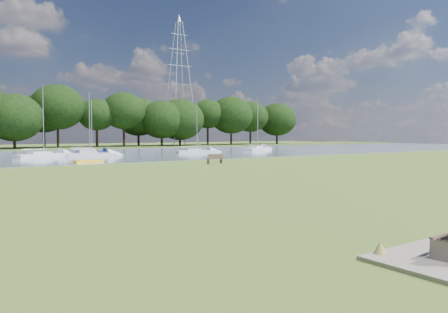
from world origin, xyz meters
TOP-DOWN VIEW (x-y plane):
  - ground at (0.00, 0.00)m, footprint 220.00×220.00m
  - river at (0.00, 42.00)m, footprint 220.00×40.00m
  - riverbank_bench at (13.37, 16.55)m, footprint 1.62×0.83m
  - kayak at (3.38, 24.00)m, footprint 3.09×1.33m
  - pylon at (39.38, 70.00)m, footprint 6.35×4.45m
  - sailboat_0 at (8.14, 38.58)m, footprint 6.36×2.08m
  - sailboat_1 at (1.95, 36.61)m, footprint 7.15×4.02m
  - sailboat_3 at (37.07, 38.85)m, footprint 6.97×4.17m
  - sailboat_5 at (23.27, 36.20)m, footprint 6.16×3.05m
  - sailboat_7 at (7.61, 36.11)m, footprint 6.25×2.73m

SIDE VIEW (x-z plane):
  - ground at x=0.00m, z-range 0.00..0.00m
  - river at x=0.00m, z-range -0.05..0.05m
  - kayak at x=3.38m, z-range 0.05..0.35m
  - sailboat_7 at x=7.61m, z-range -3.11..3.99m
  - sailboat_5 at x=23.27m, z-range -3.35..4.26m
  - riverbank_bench at x=13.37m, z-range 0.00..0.96m
  - sailboat_1 at x=1.95m, z-range -3.90..4.87m
  - sailboat_0 at x=8.14m, z-range -3.64..4.67m
  - sailboat_3 at x=37.07m, z-range -3.95..5.04m
  - pylon at x=39.38m, z-range 3.71..33.83m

